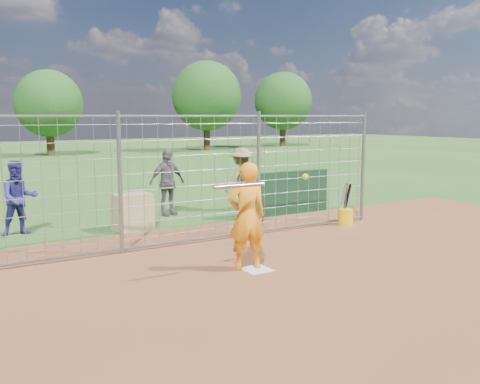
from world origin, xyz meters
TOP-DOWN VIEW (x-y plane):
  - ground at (0.00, 0.00)m, footprint 100.00×100.00m
  - infield_dirt at (0.00, -3.00)m, footprint 18.00×18.00m
  - home_plate at (0.00, -0.20)m, footprint 0.43×0.43m
  - dugout_wall at (3.40, 3.60)m, footprint 2.60×0.20m
  - batter at (-0.11, -0.07)m, footprint 0.73×0.56m
  - bystander_a at (-2.80, 4.58)m, footprint 0.80×0.64m
  - bystander_b at (0.79, 5.08)m, footprint 1.04×0.55m
  - bystander_c at (2.78, 4.74)m, footprint 1.20×0.85m
  - equipment_bin at (-0.58, 3.90)m, footprint 0.87×0.65m
  - equipment_in_play at (-0.13, -0.37)m, footprint 1.90×0.26m
  - bucket_with_bats at (3.76, 1.76)m, footprint 0.34×0.35m
  - backstop_fence at (0.00, 2.00)m, footprint 9.08×0.08m
  - tree_line at (3.13, 28.13)m, footprint 44.66×6.72m

SIDE VIEW (x-z plane):
  - ground at x=0.00m, z-range 0.00..0.00m
  - infield_dirt at x=0.00m, z-range 0.01..0.01m
  - home_plate at x=0.00m, z-range 0.00..0.02m
  - bucket_with_bats at x=3.76m, z-range -0.24..0.73m
  - equipment_bin at x=-0.58m, z-range 0.00..0.80m
  - dugout_wall at x=3.40m, z-range 0.00..1.10m
  - bystander_a at x=-2.80m, z-range 0.00..1.59m
  - bystander_c at x=2.78m, z-range 0.00..1.67m
  - bystander_b at x=0.79m, z-range 0.00..1.69m
  - batter at x=-0.11m, z-range 0.00..1.77m
  - backstop_fence at x=0.00m, z-range -0.04..2.56m
  - equipment_in_play at x=-0.13m, z-range 1.40..1.52m
  - tree_line at x=3.13m, z-range 0.47..6.95m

